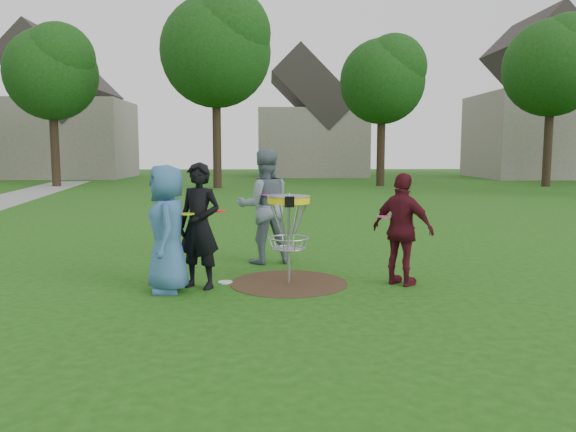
{
  "coord_description": "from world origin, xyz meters",
  "views": [
    {
      "loc": [
        -0.31,
        -8.39,
        2.03
      ],
      "look_at": [
        0.0,
        0.3,
        1.0
      ],
      "focal_mm": 35.0,
      "sensor_mm": 36.0,
      "label": 1
    }
  ],
  "objects_px": {
    "player_blue": "(167,229)",
    "player_maroon": "(403,229)",
    "player_black": "(199,226)",
    "disc_golf_basket": "(289,217)",
    "player_grey": "(264,206)"
  },
  "relations": [
    {
      "from": "player_blue",
      "to": "player_maroon",
      "type": "bearing_deg",
      "value": 83.3
    },
    {
      "from": "player_blue",
      "to": "disc_golf_basket",
      "type": "height_order",
      "value": "player_blue"
    },
    {
      "from": "player_black",
      "to": "player_grey",
      "type": "bearing_deg",
      "value": 88.02
    },
    {
      "from": "disc_golf_basket",
      "to": "player_maroon",
      "type": "bearing_deg",
      "value": -5.62
    },
    {
      "from": "disc_golf_basket",
      "to": "player_blue",
      "type": "bearing_deg",
      "value": -165.71
    },
    {
      "from": "player_blue",
      "to": "player_grey",
      "type": "xyz_separation_m",
      "value": [
        1.36,
        2.04,
        0.11
      ]
    },
    {
      "from": "player_blue",
      "to": "player_maroon",
      "type": "distance_m",
      "value": 3.46
    },
    {
      "from": "player_maroon",
      "to": "player_black",
      "type": "bearing_deg",
      "value": 43.73
    },
    {
      "from": "player_blue",
      "to": "disc_golf_basket",
      "type": "bearing_deg",
      "value": 92.99
    },
    {
      "from": "player_black",
      "to": "disc_golf_basket",
      "type": "bearing_deg",
      "value": 34.98
    },
    {
      "from": "player_blue",
      "to": "player_grey",
      "type": "relative_size",
      "value": 0.89
    },
    {
      "from": "player_black",
      "to": "disc_golf_basket",
      "type": "height_order",
      "value": "player_black"
    },
    {
      "from": "disc_golf_basket",
      "to": "player_grey",
      "type": "bearing_deg",
      "value": 103.41
    },
    {
      "from": "player_grey",
      "to": "player_maroon",
      "type": "bearing_deg",
      "value": 128.97
    },
    {
      "from": "disc_golf_basket",
      "to": "player_black",
      "type": "bearing_deg",
      "value": -170.18
    }
  ]
}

